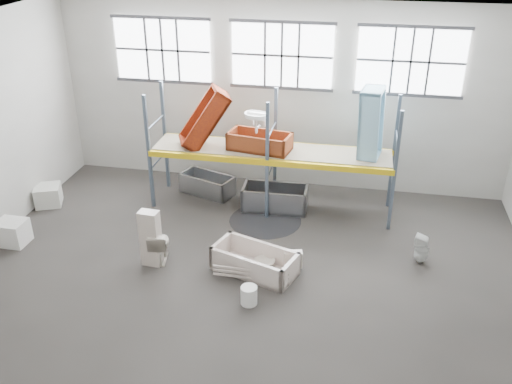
% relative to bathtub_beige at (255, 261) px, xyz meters
% --- Properties ---
extents(floor, '(12.00, 10.00, 0.10)m').
position_rel_bathtub_beige_xyz_m(floor, '(-0.16, -0.52, -0.31)').
color(floor, '#443F3B').
rests_on(floor, ground).
extents(ceiling, '(12.00, 10.00, 0.10)m').
position_rel_bathtub_beige_xyz_m(ceiling, '(-0.16, -0.52, 4.79)').
color(ceiling, silver).
rests_on(ceiling, ground).
extents(wall_back, '(12.00, 0.10, 5.00)m').
position_rel_bathtub_beige_xyz_m(wall_back, '(-0.16, 4.53, 2.24)').
color(wall_back, '#AAA79F').
rests_on(wall_back, ground).
extents(wall_front, '(12.00, 0.10, 5.00)m').
position_rel_bathtub_beige_xyz_m(wall_front, '(-0.16, -5.57, 2.24)').
color(wall_front, '#ABA79D').
rests_on(wall_front, ground).
extents(window_left, '(2.60, 0.04, 1.60)m').
position_rel_bathtub_beige_xyz_m(window_left, '(-3.36, 4.42, 3.34)').
color(window_left, white).
rests_on(window_left, wall_back).
extents(window_mid, '(2.60, 0.04, 1.60)m').
position_rel_bathtub_beige_xyz_m(window_mid, '(-0.16, 4.42, 3.34)').
color(window_mid, white).
rests_on(window_mid, wall_back).
extents(window_right, '(2.60, 0.04, 1.60)m').
position_rel_bathtub_beige_xyz_m(window_right, '(3.04, 4.42, 3.34)').
color(window_right, white).
rests_on(window_right, wall_back).
extents(rack_upright_la, '(0.08, 0.08, 3.00)m').
position_rel_bathtub_beige_xyz_m(rack_upright_la, '(-3.16, 2.38, 1.24)').
color(rack_upright_la, slate).
rests_on(rack_upright_la, floor).
extents(rack_upright_lb, '(0.08, 0.08, 3.00)m').
position_rel_bathtub_beige_xyz_m(rack_upright_lb, '(-3.16, 3.58, 1.24)').
color(rack_upright_lb, slate).
rests_on(rack_upright_lb, floor).
extents(rack_upright_ma, '(0.08, 0.08, 3.00)m').
position_rel_bathtub_beige_xyz_m(rack_upright_ma, '(-0.16, 2.38, 1.24)').
color(rack_upright_ma, slate).
rests_on(rack_upright_ma, floor).
extents(rack_upright_mb, '(0.08, 0.08, 3.00)m').
position_rel_bathtub_beige_xyz_m(rack_upright_mb, '(-0.16, 3.58, 1.24)').
color(rack_upright_mb, slate).
rests_on(rack_upright_mb, floor).
extents(rack_upright_ra, '(0.08, 0.08, 3.00)m').
position_rel_bathtub_beige_xyz_m(rack_upright_ra, '(2.84, 2.38, 1.24)').
color(rack_upright_ra, slate).
rests_on(rack_upright_ra, floor).
extents(rack_upright_rb, '(0.08, 0.08, 3.00)m').
position_rel_bathtub_beige_xyz_m(rack_upright_rb, '(2.84, 3.58, 1.24)').
color(rack_upright_rb, slate).
rests_on(rack_upright_rb, floor).
extents(rack_beam_front, '(6.00, 0.10, 0.14)m').
position_rel_bathtub_beige_xyz_m(rack_beam_front, '(-0.16, 2.38, 1.24)').
color(rack_beam_front, yellow).
rests_on(rack_beam_front, floor).
extents(rack_beam_back, '(6.00, 0.10, 0.14)m').
position_rel_bathtub_beige_xyz_m(rack_beam_back, '(-0.16, 3.58, 1.24)').
color(rack_beam_back, yellow).
rests_on(rack_beam_back, floor).
extents(shelf_deck, '(5.90, 1.10, 0.03)m').
position_rel_bathtub_beige_xyz_m(shelf_deck, '(-0.16, 2.98, 1.32)').
color(shelf_deck, gray).
rests_on(shelf_deck, floor).
extents(wet_patch, '(1.80, 1.80, 0.00)m').
position_rel_bathtub_beige_xyz_m(wet_patch, '(-0.16, 2.18, -0.26)').
color(wet_patch, black).
rests_on(wet_patch, floor).
extents(bathtub_beige, '(1.95, 1.37, 0.52)m').
position_rel_bathtub_beige_xyz_m(bathtub_beige, '(0.00, 0.00, 0.00)').
color(bathtub_beige, beige).
rests_on(bathtub_beige, floor).
extents(cistern_spare, '(0.42, 0.27, 0.37)m').
position_rel_bathtub_beige_xyz_m(cistern_spare, '(0.80, 0.19, 0.02)').
color(cistern_spare, beige).
rests_on(cistern_spare, bathtub_beige).
extents(sink_in_tub, '(0.61, 0.61, 0.16)m').
position_rel_bathtub_beige_xyz_m(sink_in_tub, '(0.20, 0.09, -0.10)').
color(sink_in_tub, beige).
rests_on(sink_in_tub, bathtub_beige).
extents(toilet_beige, '(0.54, 0.80, 0.75)m').
position_rel_bathtub_beige_xyz_m(toilet_beige, '(-2.13, 0.04, 0.12)').
color(toilet_beige, beige).
rests_on(toilet_beige, floor).
extents(cistern_tall, '(0.44, 0.30, 1.29)m').
position_rel_bathtub_beige_xyz_m(cistern_tall, '(-2.24, -0.14, 0.38)').
color(cistern_tall, beige).
rests_on(cistern_tall, floor).
extents(toilet_white, '(0.38, 0.38, 0.68)m').
position_rel_bathtub_beige_xyz_m(toilet_white, '(3.50, 1.02, 0.08)').
color(toilet_white, white).
rests_on(toilet_white, floor).
extents(steel_tub_left, '(1.58, 1.12, 0.53)m').
position_rel_bathtub_beige_xyz_m(steel_tub_left, '(-1.98, 3.38, 0.00)').
color(steel_tub_left, '#A8ABAE').
rests_on(steel_tub_left, floor).
extents(steel_tub_right, '(1.67, 0.81, 0.61)m').
position_rel_bathtub_beige_xyz_m(steel_tub_right, '(-0.04, 2.86, 0.04)').
color(steel_tub_right, '#9D9EA4').
rests_on(steel_tub_right, floor).
extents(rust_tub_flat, '(1.63, 0.97, 0.43)m').
position_rel_bathtub_beige_xyz_m(rust_tub_flat, '(-0.45, 2.90, 1.56)').
color(rust_tub_flat, '#9C371A').
rests_on(rust_tub_flat, shelf_deck).
extents(rust_tub_tilted, '(1.49, 1.21, 1.58)m').
position_rel_bathtub_beige_xyz_m(rust_tub_tilted, '(-1.85, 2.95, 2.03)').
color(rust_tub_tilted, '#952C09').
rests_on(rust_tub_tilted, shelf_deck).
extents(sink_on_shelf, '(0.66, 0.55, 0.52)m').
position_rel_bathtub_beige_xyz_m(sink_on_shelf, '(-0.51, 2.82, 1.83)').
color(sink_on_shelf, white).
rests_on(sink_on_shelf, rust_tub_flat).
extents(blue_tub_upright, '(0.66, 0.88, 1.73)m').
position_rel_bathtub_beige_xyz_m(blue_tub_upright, '(2.21, 3.07, 2.13)').
color(blue_tub_upright, '#88BED9').
rests_on(blue_tub_upright, shelf_deck).
extents(bucket, '(0.41, 0.41, 0.38)m').
position_rel_bathtub_beige_xyz_m(bucket, '(0.11, -1.10, -0.07)').
color(bucket, white).
rests_on(bucket, floor).
extents(carton_near, '(0.67, 0.58, 0.57)m').
position_rel_bathtub_beige_xyz_m(carton_near, '(-5.71, 0.04, 0.02)').
color(carton_near, silver).
rests_on(carton_near, floor).
extents(carton_far, '(0.82, 0.82, 0.52)m').
position_rel_bathtub_beige_xyz_m(carton_far, '(-5.89, 1.95, 0.00)').
color(carton_far, beige).
rests_on(carton_far, floor).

